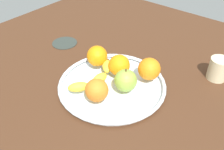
# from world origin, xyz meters

# --- Properties ---
(ground_plane) EXTENTS (1.40, 1.40, 0.04)m
(ground_plane) POSITION_xyz_m (0.00, 0.00, -0.02)
(ground_plane) COLOR #472A18
(fruit_bowl) EXTENTS (0.35, 0.35, 0.02)m
(fruit_bowl) POSITION_xyz_m (0.00, 0.00, 0.01)
(fruit_bowl) COLOR silver
(fruit_bowl) RESTS_ON ground_plane
(banana) EXTENTS (0.21, 0.08, 0.03)m
(banana) POSITION_xyz_m (-0.02, 0.05, 0.03)
(banana) COLOR yellow
(banana) RESTS_ON fruit_bowl
(apple) EXTENTS (0.07, 0.07, 0.08)m
(apple) POSITION_xyz_m (-0.00, -0.05, 0.05)
(apple) COLOR #90B440
(apple) RESTS_ON fruit_bowl
(orange_front_right) EXTENTS (0.07, 0.07, 0.07)m
(orange_front_right) POSITION_xyz_m (0.09, -0.08, 0.05)
(orange_front_right) COLOR orange
(orange_front_right) RESTS_ON fruit_bowl
(orange_center) EXTENTS (0.07, 0.07, 0.07)m
(orange_center) POSITION_xyz_m (-0.09, -0.01, 0.05)
(orange_center) COLOR orange
(orange_center) RESTS_ON fruit_bowl
(orange_back_left) EXTENTS (0.07, 0.07, 0.07)m
(orange_back_left) POSITION_xyz_m (0.05, 0.01, 0.05)
(orange_back_left) COLOR orange
(orange_back_left) RESTS_ON fruit_bowl
(orange_back_right) EXTENTS (0.07, 0.07, 0.07)m
(orange_back_right) POSITION_xyz_m (0.04, 0.10, 0.05)
(orange_back_right) COLOR orange
(orange_back_right) RESTS_ON fruit_bowl
(ambient_mug) EXTENTS (0.10, 0.06, 0.08)m
(ambient_mug) POSITION_xyz_m (0.26, -0.24, 0.04)
(ambient_mug) COLOR beige
(ambient_mug) RESTS_ON ground_plane
(ambient_coaster) EXTENTS (0.10, 0.10, 0.01)m
(ambient_coaster) POSITION_xyz_m (0.09, 0.33, 0.00)
(ambient_coaster) COLOR #2E3530
(ambient_coaster) RESTS_ON ground_plane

